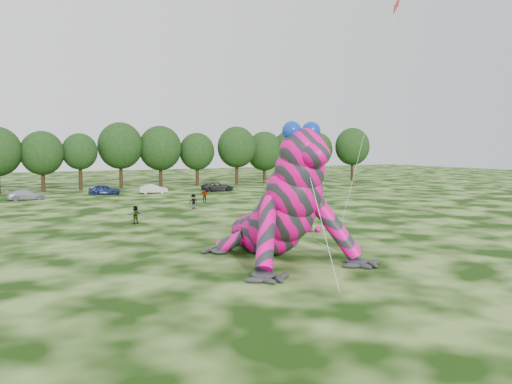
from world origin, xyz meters
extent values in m
plane|color=#16330A|center=(0.00, 0.00, 0.00)|extent=(240.00, 240.00, 0.00)
cube|color=red|center=(19.72, 10.00, 18.19)|extent=(1.32, 1.17, 1.17)
cylinder|color=silver|center=(18.03, 11.19, 9.09)|extent=(0.02, 0.02, 18.65)
cylinder|color=#382314|center=(16.33, 12.39, 0.12)|extent=(0.08, 0.08, 0.24)
imported|color=#A7AAB0|center=(-7.02, 46.17, 0.65)|extent=(4.66, 2.33, 1.30)
imported|color=navy|center=(2.94, 48.47, 0.72)|extent=(4.46, 2.39, 1.44)
imported|color=beige|center=(9.58, 47.52, 0.65)|extent=(4.14, 1.98, 1.31)
imported|color=#252527|center=(19.04, 46.51, 0.67)|extent=(4.97, 2.59, 1.34)
imported|color=white|center=(29.22, 46.02, 0.67)|extent=(4.73, 2.26, 1.33)
imported|color=gray|center=(11.87, 33.42, 0.85)|extent=(1.08, 0.80, 1.70)
imported|color=gray|center=(0.58, 20.77, 0.79)|extent=(1.51, 1.10, 1.58)
imported|color=gray|center=(8.59, 28.23, 0.78)|extent=(1.14, 1.12, 1.57)
camera|label=1|loc=(-9.60, -22.09, 6.71)|focal=35.00mm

